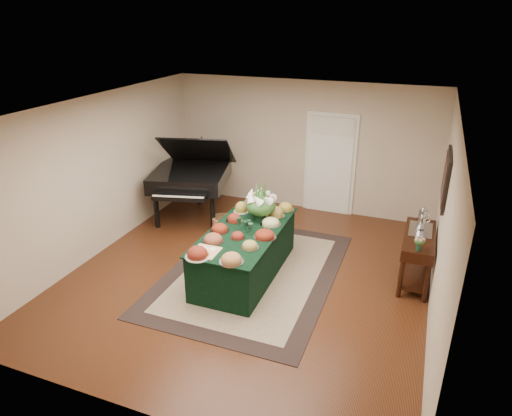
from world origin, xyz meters
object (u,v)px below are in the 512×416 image
at_px(floral_centerpiece, 261,202).
at_px(buffet_table, 245,252).
at_px(grand_piano, 191,176).
at_px(mahogany_sideboard, 418,246).

bearing_deg(floral_centerpiece, buffet_table, -99.29).
relative_size(floral_centerpiece, grand_piano, 0.26).
distance_m(grand_piano, mahogany_sideboard, 4.55).
relative_size(buffet_table, mahogany_sideboard, 1.78).
height_order(grand_piano, mahogany_sideboard, grand_piano).
height_order(buffet_table, floral_centerpiece, floral_centerpiece).
relative_size(buffet_table, floral_centerpiece, 4.34).
bearing_deg(grand_piano, buffet_table, -42.45).
xyz_separation_m(floral_centerpiece, mahogany_sideboard, (2.48, 0.26, -0.46)).
relative_size(grand_piano, mahogany_sideboard, 1.59).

